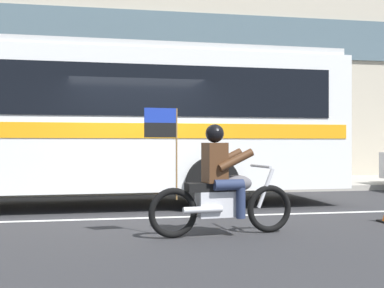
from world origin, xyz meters
The scene contains 6 objects.
ground_plane centered at (0.00, 0.00, 0.00)m, with size 60.00×60.00×0.00m, color #2B2B2D.
sidewalk_curb centered at (0.00, 5.10, 0.07)m, with size 28.00×3.80×0.15m, color #A39E93.
lane_center_stripe centered at (0.00, -0.60, 0.00)m, with size 26.60×0.14×0.01m, color silver.
transit_bus centered at (-2.14, 1.19, 1.88)m, with size 12.90×2.91×3.22m.
motorcycle_with_rider centered at (0.98, -2.38, 0.67)m, with size 2.19×0.67×1.78m.
fire_hydrant centered at (1.11, 3.65, 0.52)m, with size 0.22×0.30×0.75m.
Camera 1 is at (-0.68, -9.12, 1.30)m, focal length 46.06 mm.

